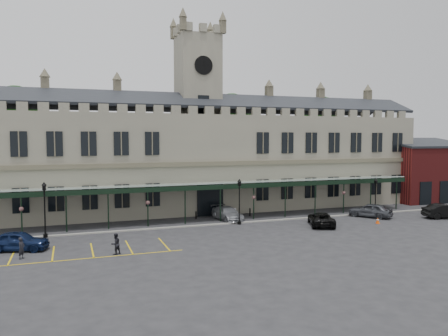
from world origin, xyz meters
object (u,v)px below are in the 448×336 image
object	(u,v)px
clock_tower	(198,107)
lamp_post_mid	(239,197)
lamp_post_left	(45,205)
car_right_b	(446,211)
traffic_cone	(378,221)
car_taxi	(227,213)
car_van	(321,219)
car_right_a	(370,210)
car_left_a	(18,241)
person_a	(21,248)
person_b	(116,244)
station_building	(198,159)
sign_board	(233,213)
lamp_post_right	(376,193)

from	to	relation	value
clock_tower	lamp_post_mid	distance (m)	15.11
lamp_post_left	car_right_b	bearing A→B (deg)	-6.63
traffic_cone	car_taxi	xyz separation A→B (m)	(-14.59, 7.35, 0.42)
car_van	car_right_a	distance (m)	8.36
lamp_post_left	traffic_cone	xyz separation A→B (m)	(33.44, -4.95, -2.76)
car_left_a	person_a	distance (m)	2.81
car_van	car_right_a	bearing A→B (deg)	-140.79
car_left_a	car_van	bearing A→B (deg)	-73.02
person_b	station_building	bearing A→B (deg)	-153.79
sign_board	car_right_a	xyz separation A→B (m)	(15.09, -5.14, 0.28)
lamp_post_left	car_left_a	world-z (taller)	lamp_post_left
car_left_a	lamp_post_left	bearing A→B (deg)	-6.77
station_building	traffic_cone	distance (m)	22.86
lamp_post_left	traffic_cone	distance (m)	33.91
clock_tower	sign_board	xyz separation A→B (m)	(2.16, -7.14, -12.57)
station_building	traffic_cone	bearing A→B (deg)	-44.95
car_taxi	person_a	world-z (taller)	person_a
clock_tower	traffic_cone	bearing A→B (deg)	-45.10
lamp_post_left	car_taxi	bearing A→B (deg)	7.25
lamp_post_mid	person_b	size ratio (longest dim) A/B	2.90
sign_board	car_taxi	xyz separation A→B (m)	(-1.16, -1.16, 0.20)
lamp_post_left	lamp_post_right	world-z (taller)	lamp_post_left
lamp_post_left	sign_board	distance (m)	20.48
clock_tower	lamp_post_right	world-z (taller)	clock_tower
lamp_post_right	traffic_cone	bearing A→B (deg)	-126.32
lamp_post_mid	traffic_cone	world-z (taller)	lamp_post_mid
traffic_cone	person_b	xyz separation A→B (m)	(-27.89, -3.29, 0.52)
car_taxi	car_van	xyz separation A→B (m)	(8.21, -6.28, -0.04)
sign_board	car_van	distance (m)	10.25
lamp_post_right	car_van	size ratio (longest dim) A/B	0.85
traffic_cone	car_taxi	bearing A→B (deg)	153.27
lamp_post_right	person_b	bearing A→B (deg)	-165.18
car_left_a	car_van	world-z (taller)	car_left_a
lamp_post_right	car_taxi	distance (m)	18.55
sign_board	car_right_b	bearing A→B (deg)	-3.06
clock_tower	lamp_post_mid	size ratio (longest dim) A/B	5.07
sign_board	car_van	size ratio (longest dim) A/B	0.22
traffic_cone	car_right_b	xyz separation A→B (m)	(9.41, -0.04, 0.51)
car_taxi	car_left_a	bearing A→B (deg)	-169.57
person_a	lamp_post_right	bearing A→B (deg)	-48.25
car_left_a	car_taxi	xyz separation A→B (m)	(20.69, 6.78, -0.07)
lamp_post_mid	person_b	xyz separation A→B (m)	(-13.66, -7.87, -2.06)
lamp_post_mid	lamp_post_right	xyz separation A→B (m)	(17.97, 0.50, -0.34)
person_b	lamp_post_left	bearing A→B (deg)	-86.66
lamp_post_right	car_taxi	bearing A→B (deg)	172.96
car_van	person_a	distance (m)	28.60
car_right_a	person_b	world-z (taller)	person_b
station_building	car_right_b	bearing A→B (deg)	-31.95
car_right_a	car_taxi	bearing A→B (deg)	-48.68
car_left_a	person_b	bearing A→B (deg)	-101.54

